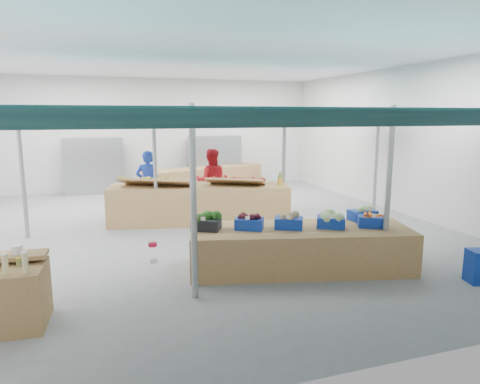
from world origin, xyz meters
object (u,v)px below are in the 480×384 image
(veg_counter, at_px, (300,248))
(vendor_right, at_px, (211,181))
(vendor_left, at_px, (148,184))
(fruit_counter, at_px, (200,204))

(veg_counter, bearing_deg, vendor_right, 108.40)
(vendor_left, xyz_separation_m, vendor_right, (1.80, 0.00, 0.00))
(vendor_left, bearing_deg, fruit_counter, 151.65)
(veg_counter, relative_size, vendor_left, 2.15)
(fruit_counter, bearing_deg, vendor_left, 151.65)
(fruit_counter, distance_m, vendor_left, 1.68)
(fruit_counter, xyz_separation_m, vendor_left, (-1.20, 1.10, 0.43))
(vendor_left, relative_size, vendor_right, 1.00)
(veg_counter, height_order, vendor_left, vendor_left)
(veg_counter, distance_m, fruit_counter, 4.09)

